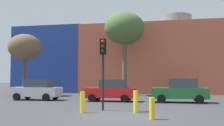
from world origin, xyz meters
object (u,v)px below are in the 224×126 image
at_px(parked_car_1, 111,90).
at_px(bare_tree_1, 25,47).
at_px(parked_car_0, 37,90).
at_px(bare_tree_0, 124,29).
at_px(bollard_yellow_1, 136,101).
at_px(bollard_yellow_0, 82,102).
at_px(traffic_light_island, 103,58).
at_px(parked_car_2, 181,91).
at_px(bollard_yellow_2, 152,108).

relative_size(parked_car_1, bare_tree_1, 0.61).
relative_size(parked_car_0, bare_tree_0, 0.45).
distance_m(bare_tree_0, bare_tree_1, 10.74).
xyz_separation_m(parked_car_1, bare_tree_1, (-10.44, 5.05, 4.22)).
distance_m(parked_car_0, bollard_yellow_1, 11.39).
bearing_deg(bollard_yellow_0, bare_tree_1, 130.07).
relative_size(parked_car_1, traffic_light_island, 0.98).
height_order(parked_car_0, bollard_yellow_0, parked_car_0).
bearing_deg(bare_tree_1, bollard_yellow_1, -41.81).
distance_m(traffic_light_island, bollard_yellow_0, 2.82).
height_order(parked_car_2, bare_tree_0, bare_tree_0).
bearing_deg(parked_car_0, bare_tree_0, -128.58).
bearing_deg(parked_car_0, bollard_yellow_0, 130.72).
bearing_deg(bollard_yellow_2, parked_car_1, 112.80).
xyz_separation_m(bare_tree_1, bollard_yellow_0, (10.53, -12.51, -4.52)).
bearing_deg(bollard_yellow_2, bare_tree_1, 135.28).
height_order(parked_car_0, parked_car_2, parked_car_2).
distance_m(bollard_yellow_1, bollard_yellow_2, 2.48).
distance_m(parked_car_1, bare_tree_0, 9.90).
height_order(parked_car_2, bollard_yellow_0, parked_car_2).
relative_size(parked_car_1, bollard_yellow_1, 3.42).
height_order(bare_tree_0, bollard_yellow_0, bare_tree_0).
relative_size(parked_car_0, bollard_yellow_0, 3.64).
height_order(bollard_yellow_0, bollard_yellow_1, bollard_yellow_1).
bearing_deg(bollard_yellow_1, parked_car_0, 143.37).
xyz_separation_m(bare_tree_0, bollard_yellow_1, (3.02, -14.46, -6.53)).
bearing_deg(bollard_yellow_2, traffic_light_island, 136.13).
bearing_deg(bollard_yellow_1, parked_car_2, 69.71).
relative_size(parked_car_0, bare_tree_1, 0.62).
distance_m(parked_car_0, bare_tree_0, 11.63).
bearing_deg(parked_car_0, bollard_yellow_2, 138.24).
bearing_deg(parked_car_0, bare_tree_1, -50.91).
bearing_deg(parked_car_0, traffic_light_island, 139.14).
bearing_deg(bare_tree_1, parked_car_2, -17.77).
distance_m(bare_tree_0, bollard_yellow_1, 16.15).
bearing_deg(bare_tree_1, parked_car_0, -50.91).
bearing_deg(bollard_yellow_1, bare_tree_1, 138.19).
bearing_deg(bollard_yellow_0, parked_car_1, 90.66).
xyz_separation_m(bollard_yellow_1, bollard_yellow_2, (1.01, -2.27, -0.10)).
height_order(traffic_light_island, bollard_yellow_2, traffic_light_island).
distance_m(bare_tree_1, bollard_yellow_0, 16.96).
height_order(bare_tree_1, bollard_yellow_1, bare_tree_1).
relative_size(traffic_light_island, bollard_yellow_1, 3.49).
bearing_deg(bollard_yellow_1, traffic_light_island, 164.10).
height_order(traffic_light_island, bollard_yellow_1, traffic_light_island).
relative_size(bare_tree_1, bollard_yellow_1, 5.61).
distance_m(traffic_light_island, bare_tree_0, 14.56).
distance_m(parked_car_0, bare_tree_1, 7.75).
relative_size(bollard_yellow_0, bollard_yellow_2, 1.16).
relative_size(bare_tree_0, bollard_yellow_1, 7.72).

